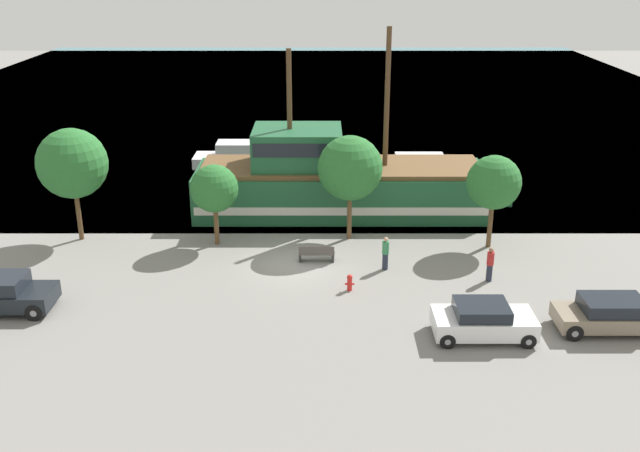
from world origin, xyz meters
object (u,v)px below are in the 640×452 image
(parked_car_curb_rear, at_px, (483,321))
(pedestrian_walking_far, at_px, (386,253))
(pedestrian_walking_near, at_px, (490,264))
(moored_boat_outer, at_px, (244,157))
(parked_car_curb_mid, at_px, (2,294))
(pirate_ship, at_px, (337,182))
(moored_boat_dockside, at_px, (426,169))
(fire_hydrant, at_px, (350,282))
(bench_promenade_east, at_px, (317,254))
(parked_car_curb_front, at_px, (614,315))

(parked_car_curb_rear, bearing_deg, pedestrian_walking_far, 117.08)
(parked_car_curb_rear, bearing_deg, pedestrian_walking_near, 74.67)
(moored_boat_outer, height_order, parked_car_curb_mid, moored_boat_outer)
(pirate_ship, bearing_deg, moored_boat_dockside, 47.74)
(moored_boat_outer, xyz_separation_m, parked_car_curb_mid, (-7.89, -21.75, 0.15))
(fire_hydrant, bearing_deg, pedestrian_walking_near, 8.71)
(parked_car_curb_rear, xyz_separation_m, bench_promenade_east, (-6.50, 7.21, -0.27))
(pedestrian_walking_near, distance_m, pedestrian_walking_far, 4.81)
(parked_car_curb_mid, bearing_deg, pedestrian_walking_near, 7.80)
(moored_boat_dockside, relative_size, moored_boat_outer, 1.10)
(pirate_ship, xyz_separation_m, parked_car_curb_front, (10.63, -13.87, -1.09))
(parked_car_curb_rear, height_order, pedestrian_walking_far, pedestrian_walking_far)
(moored_boat_dockside, distance_m, parked_car_curb_mid, 27.73)
(parked_car_curb_mid, xyz_separation_m, pedestrian_walking_far, (16.34, 4.15, 0.06))
(fire_hydrant, bearing_deg, pirate_ship, 91.93)
(bench_promenade_east, bearing_deg, pedestrian_walking_near, -15.17)
(moored_boat_outer, bearing_deg, parked_car_curb_front, -54.10)
(parked_car_curb_rear, xyz_separation_m, pedestrian_walking_far, (-3.25, 6.35, 0.12))
(pirate_ship, distance_m, moored_boat_outer, 11.53)
(pirate_ship, relative_size, pedestrian_walking_near, 10.80)
(pedestrian_walking_near, bearing_deg, parked_car_curb_front, -49.57)
(fire_hydrant, bearing_deg, parked_car_curb_rear, -39.20)
(bench_promenade_east, distance_m, pedestrian_walking_far, 3.38)
(parked_car_curb_front, xyz_separation_m, fire_hydrant, (-10.28, 3.58, -0.29))
(pirate_ship, bearing_deg, parked_car_curb_rear, -69.56)
(pirate_ship, height_order, parked_car_curb_rear, pirate_ship)
(pirate_ship, height_order, pedestrian_walking_far, pirate_ship)
(moored_boat_dockside, xyz_separation_m, moored_boat_outer, (-12.42, 2.87, 0.03))
(parked_car_curb_mid, distance_m, bench_promenade_east, 14.02)
(moored_boat_outer, distance_m, pedestrian_walking_far, 19.52)
(parked_car_curb_mid, bearing_deg, parked_car_curb_front, -3.88)
(moored_boat_outer, height_order, parked_car_curb_rear, moored_boat_outer)
(moored_boat_dockside, xyz_separation_m, parked_car_curb_front, (4.54, -20.56, 0.11))
(parked_car_curb_front, relative_size, parked_car_curb_mid, 1.10)
(pirate_ship, distance_m, parked_car_curb_rear, 15.38)
(parked_car_curb_rear, bearing_deg, parked_car_curb_mid, 173.60)
(parked_car_curb_rear, distance_m, pedestrian_walking_near, 5.26)
(moored_boat_outer, distance_m, pedestrian_walking_near, 22.97)
(parked_car_curb_front, relative_size, bench_promenade_east, 2.69)
(bench_promenade_east, relative_size, pedestrian_walking_far, 1.05)
(moored_boat_dockside, bearing_deg, pirate_ship, -132.26)
(pirate_ship, xyz_separation_m, moored_boat_dockside, (6.09, 6.70, -1.20))
(fire_hydrant, distance_m, pedestrian_walking_far, 2.90)
(parked_car_curb_front, distance_m, pedestrian_walking_near, 5.99)
(moored_boat_outer, xyz_separation_m, parked_car_curb_rear, (11.69, -23.94, 0.09))
(moored_boat_outer, relative_size, parked_car_curb_mid, 1.71)
(pirate_ship, bearing_deg, moored_boat_outer, 123.51)
(pirate_ship, bearing_deg, parked_car_curb_mid, -139.43)
(parked_car_curb_mid, bearing_deg, pedestrian_walking_far, 14.25)
(pirate_ship, relative_size, parked_car_curb_rear, 4.55)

